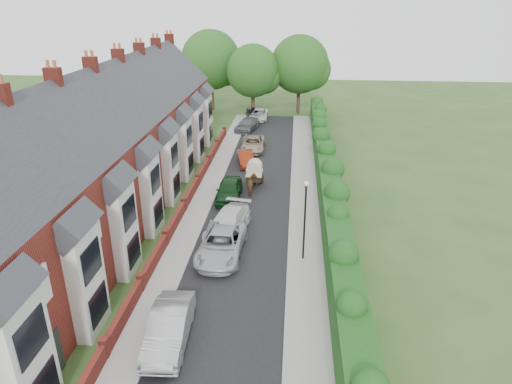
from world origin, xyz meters
TOP-DOWN VIEW (x-y plane):
  - ground at (0.00, 0.00)m, footprint 140.00×140.00m
  - road at (-0.50, 11.00)m, footprint 6.00×58.00m
  - pavement_hedge_side at (3.60, 11.00)m, footprint 2.20×58.00m
  - pavement_house_side at (-4.35, 11.00)m, footprint 1.70×58.00m
  - kerb_hedge_side at (2.55, 11.00)m, footprint 0.18×58.00m
  - kerb_house_side at (-3.55, 11.00)m, footprint 0.18×58.00m
  - hedge at (5.40, 11.00)m, footprint 2.10×58.00m
  - terrace_row at (-10.87, 9.98)m, footprint 9.05×40.50m
  - garden_wall_row at (-5.35, 10.00)m, footprint 0.35×40.35m
  - lamppost at (3.40, 4.00)m, footprint 0.32×0.32m
  - tree_far_left at (-2.65, 40.08)m, footprint 7.14×6.80m
  - tree_far_right at (3.39, 42.08)m, footprint 7.98×7.60m
  - tree_far_back at (-8.59, 43.08)m, footprint 8.40×8.00m
  - car_silver_a at (-2.80, -3.69)m, footprint 1.95×4.95m
  - car_silver_b at (-1.60, 4.12)m, footprint 2.76×5.70m
  - car_white at (-1.62, 7.00)m, footprint 3.06×5.56m
  - car_green at (-2.33, 12.60)m, footprint 1.97×4.65m
  - car_red at (-1.90, 20.71)m, footprint 2.15×4.09m
  - car_beige at (-1.60, 25.17)m, footprint 2.41×5.02m
  - car_grey at (-3.00, 32.70)m, footprint 3.04×5.20m
  - car_black at (-2.88, 38.60)m, footprint 2.44×4.28m
  - horse at (-0.61, 13.73)m, footprint 1.00×1.89m
  - horse_cart at (-0.61, 15.69)m, footprint 1.39×3.06m
  - car_extra_far at (-2.03, 37.99)m, footprint 2.26×4.80m

SIDE VIEW (x-z plane):
  - ground at x=0.00m, z-range 0.00..0.00m
  - road at x=-0.50m, z-range 0.00..0.02m
  - pavement_hedge_side at x=3.60m, z-range 0.00..0.12m
  - pavement_house_side at x=-4.35m, z-range 0.00..0.12m
  - kerb_hedge_side at x=2.55m, z-range 0.00..0.13m
  - kerb_house_side at x=-3.55m, z-range 0.00..0.13m
  - garden_wall_row at x=-5.35m, z-range -0.09..1.01m
  - car_red at x=-1.90m, z-range 0.00..1.28m
  - car_extra_far at x=-2.03m, z-range 0.00..1.32m
  - car_black at x=-2.88m, z-range 0.00..1.37m
  - car_beige at x=-1.60m, z-range 0.00..1.38m
  - car_grey at x=-3.00m, z-range 0.00..1.41m
  - car_white at x=-1.62m, z-range 0.00..1.53m
  - horse at x=-0.61m, z-range 0.00..1.54m
  - car_silver_b at x=-1.60m, z-range 0.00..1.56m
  - car_green at x=-2.33m, z-range 0.00..1.57m
  - car_silver_a at x=-2.80m, z-range 0.00..1.60m
  - horse_cart at x=-0.61m, z-range 0.16..2.37m
  - hedge at x=5.40m, z-range 0.18..3.03m
  - lamppost at x=3.40m, z-range 0.72..5.88m
  - terrace_row at x=-10.87m, z-range -1.28..10.22m
  - tree_far_left at x=-2.65m, z-range 1.07..10.36m
  - tree_far_right at x=3.39m, z-range 1.16..11.47m
  - tree_far_back at x=-8.59m, z-range 1.21..12.03m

